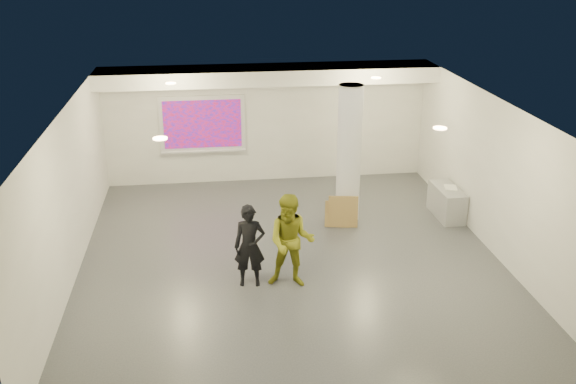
{
  "coord_description": "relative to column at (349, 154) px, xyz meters",
  "views": [
    {
      "loc": [
        -1.48,
        -10.98,
        5.79
      ],
      "look_at": [
        0.0,
        0.4,
        1.25
      ],
      "focal_mm": 40.0,
      "sensor_mm": 36.0,
      "label": 1
    }
  ],
  "objects": [
    {
      "name": "column",
      "position": [
        0.0,
        0.0,
        0.0
      ],
      "size": [
        0.52,
        0.52,
        3.0
      ],
      "primitive_type": "cylinder",
      "color": "silver",
      "rests_on": "floor"
    },
    {
      "name": "wall_back",
      "position": [
        -1.5,
        2.7,
        0.0
      ],
      "size": [
        8.0,
        0.01,
        3.0
      ],
      "primitive_type": "cube",
      "color": "silver",
      "rests_on": "floor"
    },
    {
      "name": "cardboard_back",
      "position": [
        -0.18,
        -0.43,
        -1.15
      ],
      "size": [
        0.64,
        0.24,
        0.69
      ],
      "primitive_type": "cube",
      "rotation": [
        -0.11,
        0.0,
        -0.17
      ],
      "color": "olive",
      "rests_on": "floor"
    },
    {
      "name": "papers_stack",
      "position": [
        2.28,
        -0.18,
        -0.81
      ],
      "size": [
        0.34,
        0.39,
        0.02
      ],
      "primitive_type": "cube",
      "rotation": [
        0.0,
        0.0,
        -0.25
      ],
      "color": "white",
      "rests_on": "credenza"
    },
    {
      "name": "projection_screen",
      "position": [
        -3.1,
        2.65,
        0.03
      ],
      "size": [
        2.1,
        0.13,
        1.42
      ],
      "color": "white",
      "rests_on": "wall_back"
    },
    {
      "name": "downlight_nw",
      "position": [
        -3.7,
        0.7,
        1.48
      ],
      "size": [
        0.22,
        0.22,
        0.02
      ],
      "primitive_type": "cylinder",
      "color": "#F1BE82",
      "rests_on": "ceiling"
    },
    {
      "name": "wall_left",
      "position": [
        -5.5,
        -1.8,
        0.0
      ],
      "size": [
        0.01,
        9.0,
        3.0
      ],
      "primitive_type": "cube",
      "color": "silver",
      "rests_on": "floor"
    },
    {
      "name": "ceiling",
      "position": [
        -1.5,
        -1.8,
        1.5
      ],
      "size": [
        8.0,
        9.0,
        0.01
      ],
      "primitive_type": "cube",
      "color": "white",
      "rests_on": "floor"
    },
    {
      "name": "man",
      "position": [
        -1.62,
        -2.76,
        -0.64
      ],
      "size": [
        0.96,
        0.82,
        1.72
      ],
      "primitive_type": "imported",
      "rotation": [
        0.0,
        0.0,
        -0.22
      ],
      "color": "olive",
      "rests_on": "floor"
    },
    {
      "name": "floor",
      "position": [
        -1.5,
        -1.8,
        -1.5
      ],
      "size": [
        8.0,
        9.0,
        0.01
      ],
      "primitive_type": "cube",
      "color": "#3A3D42",
      "rests_on": "ground"
    },
    {
      "name": "downlight_se",
      "position": [
        0.7,
        -3.3,
        1.48
      ],
      "size": [
        0.22,
        0.22,
        0.02
      ],
      "primitive_type": "cylinder",
      "color": "#F1BE82",
      "rests_on": "ceiling"
    },
    {
      "name": "credenza",
      "position": [
        2.22,
        -0.18,
        -1.16
      ],
      "size": [
        0.51,
        1.17,
        0.68
      ],
      "primitive_type": "cube",
      "rotation": [
        0.0,
        0.0,
        0.02
      ],
      "color": "gray",
      "rests_on": "floor"
    },
    {
      "name": "cardboard_front",
      "position": [
        -0.31,
        -0.4,
        -1.21
      ],
      "size": [
        0.54,
        0.28,
        0.57
      ],
      "primitive_type": "cube",
      "rotation": [
        -0.2,
        0.0,
        -0.22
      ],
      "color": "olive",
      "rests_on": "floor"
    },
    {
      "name": "wall_front",
      "position": [
        -1.5,
        -6.3,
        0.0
      ],
      "size": [
        8.0,
        0.01,
        3.0
      ],
      "primitive_type": "cube",
      "color": "silver",
      "rests_on": "floor"
    },
    {
      "name": "downlight_ne",
      "position": [
        0.7,
        0.7,
        1.48
      ],
      "size": [
        0.22,
        0.22,
        0.02
      ],
      "primitive_type": "cylinder",
      "color": "#F1BE82",
      "rests_on": "ceiling"
    },
    {
      "name": "downlight_sw",
      "position": [
        -3.7,
        -3.3,
        1.48
      ],
      "size": [
        0.22,
        0.22,
        0.02
      ],
      "primitive_type": "cylinder",
      "color": "#F1BE82",
      "rests_on": "ceiling"
    },
    {
      "name": "soffit_band",
      "position": [
        -1.5,
        2.15,
        1.32
      ],
      "size": [
        8.0,
        1.1,
        0.36
      ],
      "primitive_type": "cube",
      "color": "silver",
      "rests_on": "ceiling"
    },
    {
      "name": "woman",
      "position": [
        -2.34,
        -2.64,
        -0.74
      ],
      "size": [
        0.59,
        0.42,
        1.52
      ],
      "primitive_type": "imported",
      "rotation": [
        0.0,
        0.0,
        -0.1
      ],
      "color": "black",
      "rests_on": "floor"
    },
    {
      "name": "wall_right",
      "position": [
        2.5,
        -1.8,
        0.0
      ],
      "size": [
        0.01,
        9.0,
        3.0
      ],
      "primitive_type": "cube",
      "color": "silver",
      "rests_on": "floor"
    }
  ]
}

